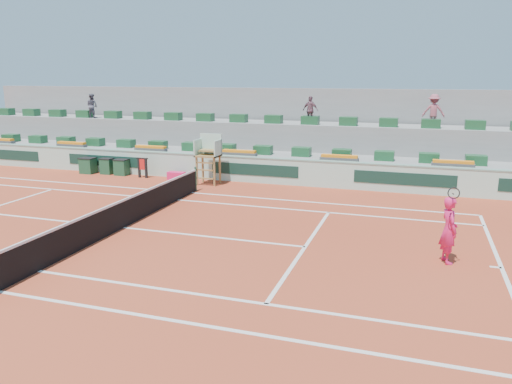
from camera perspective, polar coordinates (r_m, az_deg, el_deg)
ground at (r=17.85m, az=-14.90°, el=-3.96°), size 90.00×90.00×0.00m
seating_tier_lower at (r=27.05m, az=-2.68°, el=3.57°), size 36.00×4.00×1.20m
seating_tier_upper at (r=28.43m, az=-1.55°, el=5.48°), size 36.00×2.40×2.60m
stadium_back_wall at (r=29.83m, az=-0.52°, el=7.59°), size 36.00×0.40×4.40m
player_bag at (r=25.35m, az=-9.08°, el=1.84°), size 0.89×0.40×0.40m
spectator_left at (r=32.00m, az=-18.23°, el=9.35°), size 0.76×0.63×1.45m
spectator_mid at (r=26.48m, az=6.24°, el=9.27°), size 0.93×0.56×1.47m
spectator_right at (r=26.18m, az=19.63°, el=8.71°), size 1.07×0.63×1.63m
court_lines at (r=17.85m, az=-14.90°, el=-3.95°), size 23.89×11.09×0.01m
tennis_net at (r=17.71m, az=-15.00°, el=-2.34°), size 0.10×11.97×1.10m
advertising_hoarding at (r=25.02m, az=-4.41°, el=2.83°), size 36.00×0.34×1.26m
umpire_chair at (r=23.97m, az=-5.41°, el=4.56°), size 1.10×0.90×2.40m
seat_row_lower at (r=26.10m, az=-3.39°, el=5.03°), size 32.90×0.60×0.44m
seat_row_upper at (r=27.70m, az=-1.99°, el=8.44°), size 32.90×0.60×0.44m
flower_planters at (r=25.97m, az=-7.13°, el=4.72°), size 26.80×0.36×0.28m
drink_cooler_a at (r=27.10m, az=-15.11°, el=2.76°), size 0.69×0.60×0.84m
drink_cooler_b at (r=27.65m, az=-16.65°, el=2.86°), size 0.65×0.56×0.84m
drink_cooler_c at (r=28.13m, az=-18.65°, el=2.89°), size 0.77×0.67×0.84m
towel_rack at (r=26.10m, az=-12.85°, el=2.91°), size 0.63×0.11×1.03m
tennis_player at (r=14.88m, az=21.18°, el=-4.04°), size 0.66×0.96×2.28m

